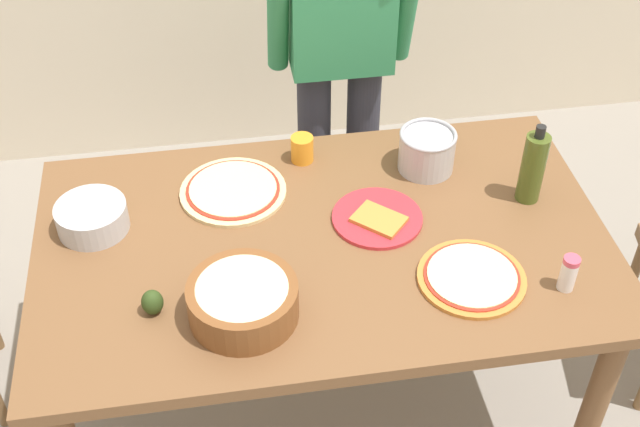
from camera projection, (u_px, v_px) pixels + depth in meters
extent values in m
plane|color=gray|center=(322.00, 402.00, 2.82)|extent=(8.00, 8.00, 0.00)
cube|color=brown|center=(323.00, 244.00, 2.33)|extent=(1.60, 0.96, 0.04)
cylinder|color=brown|center=(594.00, 408.00, 2.37)|extent=(0.07, 0.07, 0.72)
cylinder|color=brown|center=(92.00, 268.00, 2.79)|extent=(0.07, 0.07, 0.72)
cylinder|color=brown|center=(504.00, 223.00, 2.96)|extent=(0.07, 0.07, 0.72)
cylinder|color=#2D2D38|center=(314.00, 164.00, 3.11)|extent=(0.12, 0.12, 0.85)
cylinder|color=#2D2D38|center=(361.00, 160.00, 3.13)|extent=(0.12, 0.12, 0.85)
cylinder|color=#338C59|center=(278.00, 1.00, 2.60)|extent=(0.07, 0.21, 0.55)
cylinder|color=brown|center=(629.00, 287.00, 2.91)|extent=(0.04, 0.04, 0.45)
cylinder|color=beige|center=(233.00, 191.00, 2.46)|extent=(0.32, 0.32, 0.01)
cylinder|color=#B22D1E|center=(233.00, 189.00, 2.45)|extent=(0.28, 0.28, 0.00)
cylinder|color=beige|center=(233.00, 188.00, 2.45)|extent=(0.26, 0.26, 0.00)
cylinder|color=#C67A33|center=(471.00, 278.00, 2.19)|extent=(0.29, 0.29, 0.01)
cylinder|color=#B22D1E|center=(472.00, 276.00, 2.19)|extent=(0.25, 0.25, 0.00)
cylinder|color=beige|center=(472.00, 275.00, 2.18)|extent=(0.24, 0.24, 0.00)
cylinder|color=red|center=(377.00, 218.00, 2.37)|extent=(0.26, 0.26, 0.01)
cube|color=#CC8438|center=(379.00, 219.00, 2.35)|extent=(0.17, 0.17, 0.01)
cylinder|color=brown|center=(243.00, 301.00, 2.07)|extent=(0.28, 0.28, 0.10)
ellipsoid|color=beige|center=(242.00, 290.00, 2.04)|extent=(0.25, 0.25, 0.05)
cylinder|color=#B7B7BC|center=(92.00, 217.00, 2.32)|extent=(0.20, 0.20, 0.08)
cylinder|color=#47561E|center=(533.00, 168.00, 2.38)|extent=(0.07, 0.07, 0.22)
cylinder|color=black|center=(540.00, 132.00, 2.29)|extent=(0.03, 0.03, 0.04)
cylinder|color=#B7B7BC|center=(427.00, 152.00, 2.52)|extent=(0.17, 0.17, 0.12)
torus|color=#A5A5AD|center=(428.00, 135.00, 2.47)|extent=(0.17, 0.17, 0.01)
cylinder|color=orange|center=(302.00, 149.00, 2.56)|extent=(0.07, 0.07, 0.08)
cylinder|color=white|center=(568.00, 275.00, 2.15)|extent=(0.04, 0.04, 0.09)
cylinder|color=#D84C66|center=(572.00, 261.00, 2.11)|extent=(0.04, 0.04, 0.02)
ellipsoid|color=#2D4219|center=(152.00, 302.00, 2.09)|extent=(0.06, 0.06, 0.07)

